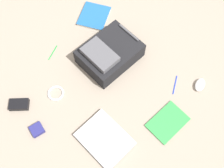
# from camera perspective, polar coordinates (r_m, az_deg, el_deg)

# --- Properties ---
(ground_plane) EXTENTS (3.93, 3.93, 0.00)m
(ground_plane) POSITION_cam_1_polar(r_m,az_deg,el_deg) (1.92, -0.74, 0.72)
(ground_plane) COLOR gray
(backpack) EXTENTS (0.36, 0.44, 0.17)m
(backpack) POSITION_cam_1_polar(r_m,az_deg,el_deg) (1.94, -0.61, 6.20)
(backpack) COLOR black
(backpack) RESTS_ON ground_plane
(laptop) EXTENTS (0.34, 0.29, 0.03)m
(laptop) POSITION_cam_1_polar(r_m,az_deg,el_deg) (1.76, -1.52, -11.17)
(laptop) COLOR #929296
(laptop) RESTS_ON ground_plane
(book_red) EXTENTS (0.28, 0.29, 0.02)m
(book_red) POSITION_cam_1_polar(r_m,az_deg,el_deg) (2.22, -3.67, 13.63)
(book_red) COLOR silver
(book_red) RESTS_ON ground_plane
(book_manual) EXTENTS (0.21, 0.27, 0.01)m
(book_manual) POSITION_cam_1_polar(r_m,az_deg,el_deg) (1.83, 11.28, -7.66)
(book_manual) COLOR silver
(book_manual) RESTS_ON ground_plane
(computer_mouse) EXTENTS (0.08, 0.11, 0.04)m
(computer_mouse) POSITION_cam_1_polar(r_m,az_deg,el_deg) (1.97, 17.49, -0.15)
(computer_mouse) COLOR silver
(computer_mouse) RESTS_ON ground_plane
(cable_coil) EXTENTS (0.11, 0.11, 0.01)m
(cable_coil) POSITION_cam_1_polar(r_m,az_deg,el_deg) (1.91, -11.38, -1.86)
(cable_coil) COLOR silver
(cable_coil) RESTS_ON ground_plane
(power_brick) EXTENTS (0.14, 0.14, 0.04)m
(power_brick) POSITION_cam_1_polar(r_m,az_deg,el_deg) (1.92, -18.41, -3.99)
(power_brick) COLOR black
(power_brick) RESTS_ON ground_plane
(pen_black) EXTENTS (0.06, 0.14, 0.01)m
(pen_black) POSITION_cam_1_polar(r_m,az_deg,el_deg) (1.95, 12.71, -0.14)
(pen_black) COLOR #1933B2
(pen_black) RESTS_ON ground_plane
(pen_blue) EXTENTS (0.04, 0.13, 0.01)m
(pen_blue) POSITION_cam_1_polar(r_m,az_deg,el_deg) (2.07, -12.01, 6.30)
(pen_blue) COLOR #198C33
(pen_blue) RESTS_ON ground_plane
(earbud_pouch) EXTENTS (0.10, 0.10, 0.03)m
(earbud_pouch) POSITION_cam_1_polar(r_m,az_deg,el_deg) (1.84, -15.06, -8.96)
(earbud_pouch) COLOR navy
(earbud_pouch) RESTS_ON ground_plane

